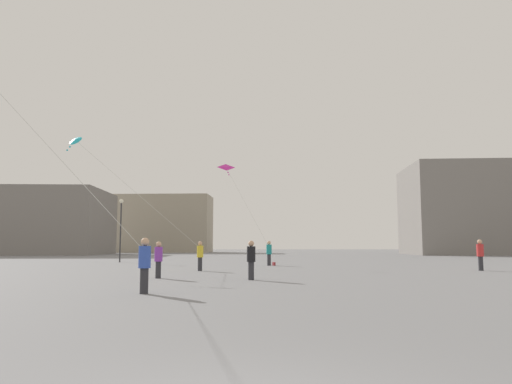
% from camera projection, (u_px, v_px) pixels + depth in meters
% --- Properties ---
extents(person_in_teal, '(0.39, 0.39, 1.77)m').
position_uv_depth(person_in_teal, '(269.00, 252.00, 35.49)').
color(person_in_teal, '#2D2D33').
rests_on(person_in_teal, ground_plane).
extents(person_in_red, '(0.39, 0.39, 1.80)m').
position_uv_depth(person_in_red, '(480.00, 254.00, 28.55)').
color(person_in_red, '#2D2D33').
rests_on(person_in_red, ground_plane).
extents(person_in_purple, '(0.36, 0.36, 1.65)m').
position_uv_depth(person_in_purple, '(158.00, 258.00, 22.13)').
color(person_in_purple, '#2D2D33').
rests_on(person_in_purple, ground_plane).
extents(person_in_yellow, '(0.37, 0.37, 1.70)m').
position_uv_depth(person_in_yellow, '(200.00, 255.00, 28.30)').
color(person_in_yellow, '#2D2D33').
rests_on(person_in_yellow, ground_plane).
extents(person_in_black, '(0.37, 0.37, 1.68)m').
position_uv_depth(person_in_black, '(251.00, 258.00, 21.10)').
color(person_in_black, '#2D2D33').
rests_on(person_in_black, ground_plane).
extents(person_in_blue, '(0.38, 0.38, 1.72)m').
position_uv_depth(person_in_blue, '(145.00, 263.00, 15.22)').
color(person_in_blue, '#2D2D33').
rests_on(person_in_blue, ground_plane).
extents(kite_magenta_delta, '(3.81, 2.00, 6.40)m').
position_uv_depth(kite_magenta_delta, '(227.00, 169.00, 37.76)').
color(kite_magenta_delta, '#D12899').
extents(kite_cyan_diamond, '(7.71, 1.16, 6.53)m').
position_uv_depth(kite_cyan_diamond, '(77.00, 142.00, 28.33)').
color(kite_cyan_diamond, '#1EB2C6').
extents(building_left_hall, '(27.73, 17.60, 9.74)m').
position_uv_depth(building_left_hall, '(14.00, 222.00, 74.56)').
color(building_left_hall, gray).
rests_on(building_left_hall, ground_plane).
extents(building_centre_hall, '(19.74, 9.54, 11.02)m').
position_uv_depth(building_centre_hall, '(161.00, 224.00, 95.99)').
color(building_centre_hall, '#A39984').
rests_on(building_centre_hall, ground_plane).
extents(building_right_hall, '(24.88, 16.50, 13.39)m').
position_uv_depth(building_right_hall, '(489.00, 210.00, 74.24)').
color(building_right_hall, gray).
rests_on(building_right_hall, ground_plane).
extents(lamppost_east, '(0.36, 0.36, 5.43)m').
position_uv_depth(lamppost_east, '(121.00, 220.00, 42.38)').
color(lamppost_east, '#2D2D30').
rests_on(lamppost_east, ground_plane).
extents(handbag_beside_flyer, '(0.23, 0.35, 0.24)m').
position_uv_depth(handbag_beside_flyer, '(274.00, 264.00, 35.49)').
color(handbag_beside_flyer, maroon).
rests_on(handbag_beside_flyer, ground_plane).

